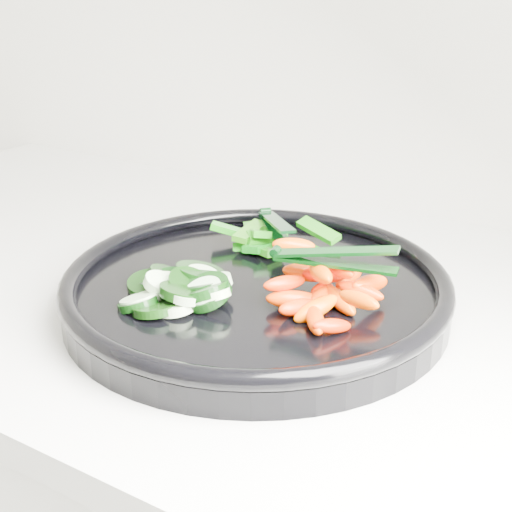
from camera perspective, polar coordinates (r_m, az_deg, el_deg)
The scene contains 6 objects.
veggie_tray at distance 0.69m, azimuth -0.00°, elevation -2.65°, with size 0.42×0.42×0.04m.
cucumber_pile at distance 0.67m, azimuth -6.01°, elevation -2.45°, with size 0.13×0.12×0.04m.
carrot_pile at distance 0.64m, azimuth 5.49°, elevation -2.60°, with size 0.15×0.14×0.05m.
pepper_pile at distance 0.78m, azimuth 0.81°, elevation 1.36°, with size 0.13×0.09×0.04m.
tong_carrot at distance 0.63m, azimuth 6.03°, elevation -0.10°, with size 0.11×0.04×0.02m.
tong_pepper at distance 0.77m, azimuth 1.57°, elevation 2.44°, with size 0.09×0.09×0.02m.
Camera 1 is at (0.01, 1.13, 1.25)m, focal length 50.00 mm.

